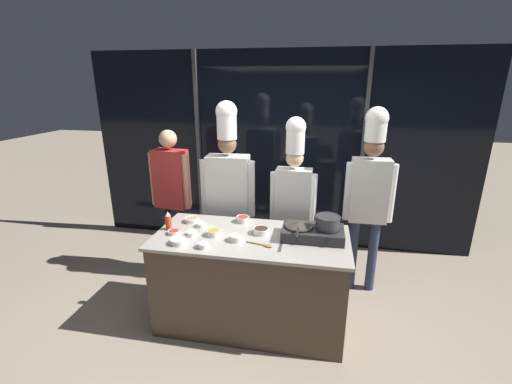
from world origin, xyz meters
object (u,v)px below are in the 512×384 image
at_px(prep_bowl_shrimp, 236,238).
at_px(prep_bowl_garlic, 201,224).
at_px(chef_head, 228,184).
at_px(chef_line, 370,186).
at_px(portable_stove, 313,233).
at_px(squeeze_bottle_chili, 168,221).
at_px(serving_spoon_slotted, 265,245).
at_px(prep_bowl_chicken, 179,241).
at_px(prep_bowl_bell_pepper, 174,232).
at_px(chef_sous, 293,192).
at_px(person_guest, 172,188).
at_px(prep_bowl_mushrooms, 192,220).
at_px(frying_pan, 299,224).
at_px(prep_bowl_chili_flakes, 243,219).
at_px(prep_bowl_onion, 203,245).
at_px(prep_bowl_soy_glaze, 261,230).
at_px(stock_pot, 328,222).
at_px(prep_bowl_rice, 192,233).
at_px(prep_bowl_carrots, 214,232).

relative_size(prep_bowl_shrimp, prep_bowl_garlic, 1.19).
relative_size(chef_head, chef_line, 1.02).
height_order(portable_stove, squeeze_bottle_chili, squeeze_bottle_chili).
bearing_deg(portable_stove, squeeze_bottle_chili, -177.35).
bearing_deg(serving_spoon_slotted, prep_bowl_chicken, -172.59).
bearing_deg(prep_bowl_bell_pepper, prep_bowl_garlic, 47.57).
distance_m(prep_bowl_bell_pepper, chef_sous, 1.33).
relative_size(portable_stove, person_guest, 0.31).
relative_size(prep_bowl_mushrooms, prep_bowl_garlic, 1.37).
distance_m(frying_pan, chef_line, 1.02).
xyz_separation_m(prep_bowl_mushrooms, prep_bowl_chili_flakes, (0.51, 0.10, 0.01)).
distance_m(squeeze_bottle_chili, serving_spoon_slotted, 0.99).
bearing_deg(serving_spoon_slotted, prep_bowl_bell_pepper, 174.33).
xyz_separation_m(prep_bowl_mushrooms, prep_bowl_garlic, (0.13, -0.09, -0.00)).
height_order(prep_bowl_mushrooms, chef_head, chef_head).
bearing_deg(frying_pan, prep_bowl_onion, -155.34).
height_order(prep_bowl_chili_flakes, chef_head, chef_head).
relative_size(prep_bowl_shrimp, prep_bowl_soy_glaze, 0.78).
height_order(prep_bowl_soy_glaze, prep_bowl_chili_flakes, prep_bowl_chili_flakes).
relative_size(prep_bowl_garlic, chef_sous, 0.05).
bearing_deg(prep_bowl_garlic, frying_pan, -3.95).
bearing_deg(prep_bowl_shrimp, frying_pan, 18.30).
xyz_separation_m(prep_bowl_garlic, prep_bowl_chili_flakes, (0.38, 0.19, 0.01)).
height_order(prep_bowl_shrimp, chef_line, chef_line).
bearing_deg(stock_pot, squeeze_bottle_chili, -177.56).
bearing_deg(portable_stove, chef_head, 146.46).
relative_size(prep_bowl_onion, chef_line, 0.05).
xyz_separation_m(prep_bowl_chicken, prep_bowl_rice, (0.05, 0.18, -0.00)).
distance_m(prep_bowl_mushrooms, prep_bowl_rice, 0.33).
distance_m(prep_bowl_shrimp, prep_bowl_bell_pepper, 0.61).
xyz_separation_m(frying_pan, prep_bowl_carrots, (-0.78, -0.11, -0.10)).
bearing_deg(chef_sous, prep_bowl_onion, 57.57).
bearing_deg(prep_bowl_chicken, prep_bowl_shrimp, 17.25).
bearing_deg(chef_line, squeeze_bottle_chili, 21.05).
bearing_deg(stock_pot, prep_bowl_onion, -160.62).
bearing_deg(chef_line, stock_pot, 57.98).
bearing_deg(prep_bowl_shrimp, prep_bowl_rice, 176.58).
distance_m(prep_bowl_shrimp, prep_bowl_garlic, 0.48).
height_order(frying_pan, prep_bowl_carrots, frying_pan).
bearing_deg(prep_bowl_carrots, prep_bowl_bell_pepper, -175.11).
bearing_deg(prep_bowl_garlic, squeeze_bottle_chili, -156.10).
xyz_separation_m(stock_pot, prep_bowl_chicken, (-1.28, -0.34, -0.14)).
xyz_separation_m(chef_sous, chef_line, (0.80, 0.08, 0.09)).
height_order(squeeze_bottle_chili, prep_bowl_mushrooms, squeeze_bottle_chili).
xyz_separation_m(stock_pot, prep_bowl_soy_glaze, (-0.61, 0.01, -0.14)).
relative_size(frying_pan, prep_bowl_mushrooms, 3.15).
bearing_deg(prep_bowl_chili_flakes, prep_bowl_chicken, -127.35).
xyz_separation_m(prep_bowl_rice, chef_head, (0.14, 0.80, 0.25)).
bearing_deg(squeeze_bottle_chili, chef_head, 59.84).
distance_m(prep_bowl_mushrooms, prep_bowl_garlic, 0.16).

